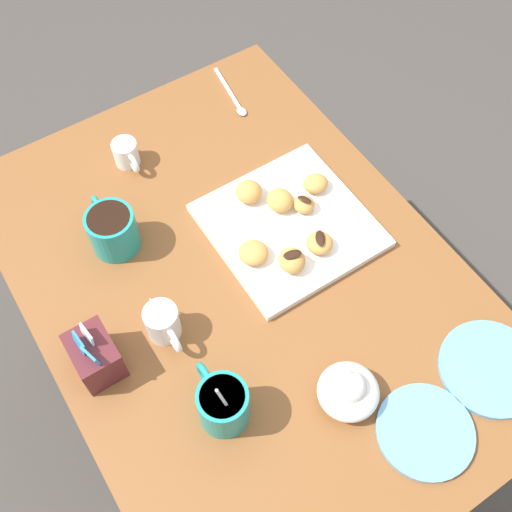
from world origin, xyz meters
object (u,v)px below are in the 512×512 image
at_px(beignet_2, 315,183).
at_px(saucer_sky_left, 425,432).
at_px(beignet_1, 249,192).
at_px(dining_table, 244,310).
at_px(sugar_caddy, 95,356).
at_px(pastry_plate_square, 289,225).
at_px(ice_cream_bowl, 348,391).
at_px(beignet_4, 304,204).
at_px(beignet_3, 253,253).
at_px(beignet_6, 319,243).
at_px(beignet_0, 292,260).
at_px(coffee_mug_teal_right, 112,229).
at_px(beignet_5, 280,200).
at_px(coffee_mug_teal_left, 222,403).
at_px(chocolate_sauce_pitcher, 126,152).
at_px(cream_pitcher_white, 163,322).
at_px(saucer_sky_right, 490,368).

bearing_deg(beignet_2, saucer_sky_left, 164.83).
bearing_deg(beignet_1, dining_table, 144.07).
relative_size(dining_table, sugar_caddy, 9.96).
height_order(pastry_plate_square, beignet_1, beignet_1).
distance_m(ice_cream_bowl, saucer_sky_left, 0.14).
height_order(sugar_caddy, beignet_4, sugar_caddy).
distance_m(dining_table, beignet_3, 0.17).
bearing_deg(beignet_4, beignet_6, 162.81).
distance_m(pastry_plate_square, beignet_0, 0.10).
height_order(sugar_caddy, beignet_0, sugar_caddy).
bearing_deg(coffee_mug_teal_right, beignet_0, -133.11).
height_order(beignet_4, beignet_5, beignet_5).
relative_size(pastry_plate_square, beignet_3, 5.25).
bearing_deg(saucer_sky_left, beignet_5, -5.70).
relative_size(coffee_mug_teal_left, coffee_mug_teal_right, 1.10).
relative_size(sugar_caddy, beignet_0, 2.00).
xyz_separation_m(coffee_mug_teal_right, beignet_0, (-0.23, -0.25, -0.01)).
distance_m(chocolate_sauce_pitcher, beignet_5, 0.34).
distance_m(dining_table, beignet_6, 0.22).
height_order(dining_table, pastry_plate_square, pastry_plate_square).
xyz_separation_m(beignet_1, beignet_5, (-0.05, -0.04, -0.00)).
height_order(pastry_plate_square, beignet_4, beignet_4).
relative_size(pastry_plate_square, beignet_5, 5.38).
relative_size(dining_table, beignet_1, 20.06).
distance_m(beignet_2, beignet_5, 0.08).
xyz_separation_m(dining_table, ice_cream_bowl, (-0.28, -0.02, 0.16)).
bearing_deg(beignet_1, beignet_3, 151.06).
xyz_separation_m(chocolate_sauce_pitcher, beignet_6, (-0.40, -0.20, 0.00)).
height_order(pastry_plate_square, chocolate_sauce_pitcher, chocolate_sauce_pitcher).
distance_m(coffee_mug_teal_left, coffee_mug_teal_right, 0.40).
height_order(saucer_sky_left, beignet_0, beignet_0).
relative_size(pastry_plate_square, cream_pitcher_white, 2.80).
bearing_deg(saucer_sky_right, beignet_3, 29.06).
distance_m(dining_table, saucer_sky_right, 0.48).
distance_m(coffee_mug_teal_right, ice_cream_bowl, 0.52).
height_order(dining_table, beignet_3, beignet_3).
distance_m(saucer_sky_right, beignet_1, 0.55).
distance_m(pastry_plate_square, cream_pitcher_white, 0.32).
bearing_deg(coffee_mug_teal_left, pastry_plate_square, -50.61).
distance_m(coffee_mug_teal_left, beignet_2, 0.48).
xyz_separation_m(ice_cream_bowl, beignet_2, (0.38, -0.20, -0.00)).
height_order(dining_table, beignet_2, beignet_2).
bearing_deg(beignet_0, beignet_3, 42.11).
distance_m(beignet_0, beignet_3, 0.07).
xyz_separation_m(sugar_caddy, beignet_4, (0.07, -0.48, -0.01)).
bearing_deg(beignet_2, chocolate_sauce_pitcher, 45.27).
xyz_separation_m(pastry_plate_square, saucer_sky_left, (-0.45, 0.04, -0.00)).
bearing_deg(beignet_2, coffee_mug_teal_left, 126.37).
height_order(saucer_sky_right, beignet_6, beignet_6).
relative_size(cream_pitcher_white, beignet_5, 1.92).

